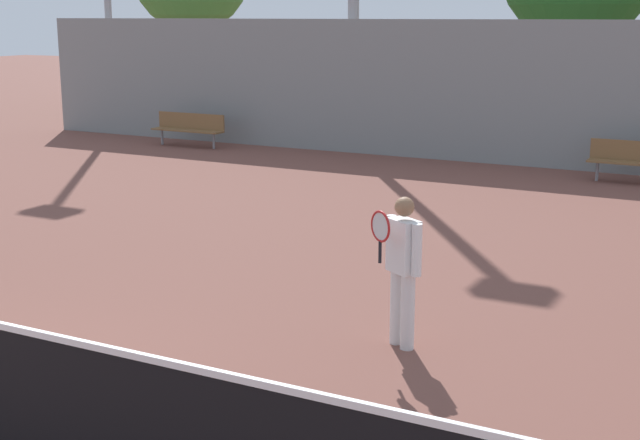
% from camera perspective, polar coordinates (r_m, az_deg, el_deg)
% --- Properties ---
extents(tennis_player, '(0.52, 0.50, 1.54)m').
position_cam_1_polar(tennis_player, '(8.84, 5.30, -2.85)').
color(tennis_player, silver).
rests_on(tennis_player, ground_plane).
extents(bench_courtside_near, '(1.98, 0.40, 0.83)m').
position_cam_1_polar(bench_courtside_near, '(18.64, 19.82, 3.74)').
color(bench_courtside_near, brown).
rests_on(bench_courtside_near, ground_plane).
extents(bench_courtside_far, '(2.00, 0.40, 0.83)m').
position_cam_1_polar(bench_courtside_far, '(22.84, -8.38, 5.95)').
color(bench_courtside_far, brown).
rests_on(bench_courtside_far, ground_plane).
extents(back_fence, '(24.45, 0.06, 3.16)m').
position_cam_1_polar(back_fence, '(20.34, 9.68, 8.09)').
color(back_fence, gray).
rests_on(back_fence, ground_plane).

